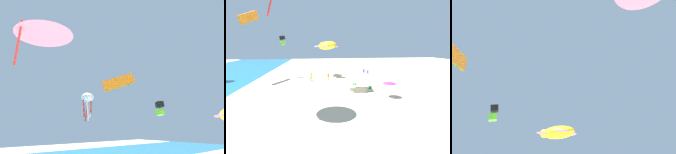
% 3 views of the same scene
% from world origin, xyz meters
% --- Properties ---
extents(kite_parafoil_orange, '(5.62, 1.96, 3.43)m').
position_xyz_m(kite_parafoil_orange, '(8.89, 19.29, 12.25)').
color(kite_parafoil_orange, orange).
extents(kite_box_black, '(1.12, 1.21, 1.99)m').
position_xyz_m(kite_box_black, '(11.67, 13.97, 8.08)').
color(kite_box_black, black).
extents(kite_octopus_white, '(2.39, 2.39, 5.31)m').
position_xyz_m(kite_octopus_white, '(10.07, 29.21, 10.70)').
color(kite_octopus_white, white).
extents(kite_delta_pink, '(4.60, 4.63, 3.39)m').
position_xyz_m(kite_delta_pink, '(-7.24, 10.38, 12.51)').
color(kite_delta_pink, pink).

